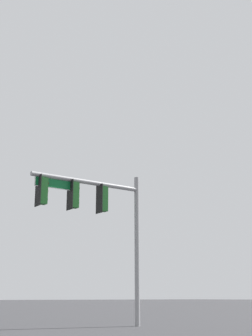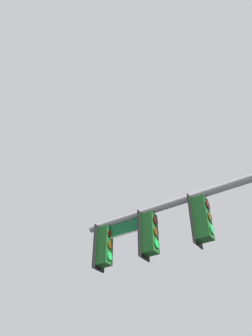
# 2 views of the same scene
# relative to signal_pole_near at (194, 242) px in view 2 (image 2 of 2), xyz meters

# --- Properties ---
(signal_pole_near) EXTENTS (5.46, 0.56, 6.72)m
(signal_pole_near) POSITION_rel_signal_pole_near_xyz_m (0.00, 0.00, 0.00)
(signal_pole_near) COLOR gray
(signal_pole_near) RESTS_ON ground_plane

